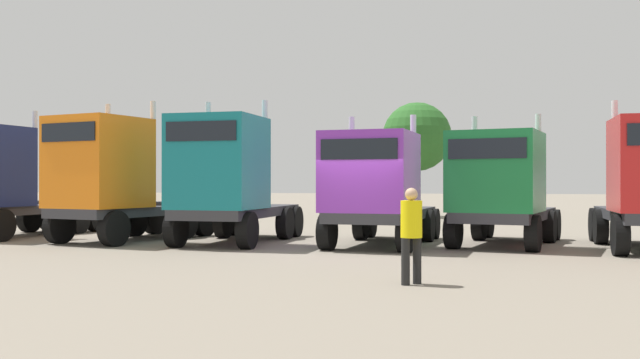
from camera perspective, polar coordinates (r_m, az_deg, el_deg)
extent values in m
plane|color=gray|center=(18.97, 3.06, -5.96)|extent=(200.00, 200.00, 0.00)
cube|color=#333338|center=(27.12, -22.71, -2.21)|extent=(2.83, 6.28, 0.30)
cylinder|color=silver|center=(26.02, -22.06, 1.61)|extent=(0.20, 0.20, 3.24)
cylinder|color=#333338|center=(28.12, -20.89, -1.71)|extent=(1.21, 1.21, 0.12)
cylinder|color=black|center=(24.67, -24.44, -3.39)|extent=(0.46, 1.08, 1.05)
cylinder|color=black|center=(27.53, -19.00, -3.07)|extent=(0.46, 1.08, 1.05)
cylinder|color=black|center=(28.94, -22.43, -2.92)|extent=(0.46, 1.08, 1.05)
cylinder|color=black|center=(28.40, -17.63, -2.98)|extent=(0.46, 1.08, 1.05)
cylinder|color=black|center=(29.77, -21.03, -2.85)|extent=(0.46, 1.08, 1.05)
cube|color=#333338|center=(23.96, -14.77, -2.46)|extent=(3.47, 6.04, 0.30)
cube|color=orange|center=(22.76, -17.43, 1.31)|extent=(2.91, 2.96, 2.78)
cube|color=black|center=(21.92, -19.72, 3.64)|extent=(2.05, 0.53, 0.55)
cylinder|color=silver|center=(23.17, -13.36, 2.02)|extent=(0.22, 0.22, 3.38)
cylinder|color=silver|center=(24.43, -16.78, 1.91)|extent=(0.22, 0.22, 3.38)
cylinder|color=#333338|center=(24.90, -12.87, -1.89)|extent=(1.33, 1.33, 0.12)
cylinder|color=black|center=(21.65, -16.33, -3.83)|extent=(0.59, 1.11, 1.06)
cylinder|color=black|center=(23.20, -20.32, -3.58)|extent=(0.59, 1.11, 1.06)
cylinder|color=black|center=(24.24, -10.87, -3.45)|extent=(0.59, 1.11, 1.06)
cylinder|color=black|center=(25.63, -14.78, -3.27)|extent=(0.59, 1.11, 1.06)
cylinder|color=black|center=(25.12, -9.34, -3.34)|extent=(0.59, 1.11, 1.06)
cylinder|color=black|center=(26.47, -13.21, -3.17)|extent=(0.59, 1.11, 1.06)
cube|color=#333338|center=(22.55, -6.54, -2.60)|extent=(2.35, 5.96, 0.30)
cube|color=#14727A|center=(20.96, -8.20, 1.37)|extent=(2.46, 2.57, 2.73)
cube|color=black|center=(19.84, -9.63, 3.89)|extent=(2.10, 0.09, 0.55)
cylinder|color=silver|center=(21.95, -4.49, 2.08)|extent=(0.18, 0.18, 3.33)
cylinder|color=silver|center=(22.64, -9.05, 2.01)|extent=(0.18, 0.18, 3.33)
cylinder|color=#333338|center=(23.76, -5.41, -1.97)|extent=(1.13, 1.13, 0.12)
cylinder|color=black|center=(20.08, -5.91, -4.12)|extent=(0.38, 1.07, 1.06)
cylinder|color=black|center=(20.95, -11.58, -3.95)|extent=(0.38, 1.07, 1.06)
cylinder|color=black|center=(23.49, -2.84, -3.55)|extent=(0.38, 1.07, 1.06)
cylinder|color=black|center=(24.23, -7.82, -3.45)|extent=(0.38, 1.07, 1.06)
cylinder|color=black|center=(24.54, -2.07, -3.41)|extent=(0.38, 1.07, 1.06)
cylinder|color=black|center=(25.25, -6.87, -3.32)|extent=(0.38, 1.07, 1.06)
cube|color=#333338|center=(21.61, 5.21, -2.82)|extent=(2.72, 6.18, 0.30)
cube|color=purple|center=(19.92, 4.11, 0.61)|extent=(2.62, 2.78, 2.23)
cube|color=black|center=(18.67, 3.14, 2.48)|extent=(2.10, 0.22, 0.55)
cylinder|color=silver|center=(21.13, 7.55, 1.37)|extent=(0.20, 0.20, 2.83)
cylinder|color=silver|center=(21.56, 2.58, 1.34)|extent=(0.20, 0.20, 2.83)
cylinder|color=#333338|center=(22.89, 5.94, -2.15)|extent=(1.19, 1.19, 0.12)
cylinder|color=black|center=(19.16, 6.89, -4.37)|extent=(0.44, 1.04, 1.02)
cylinder|color=black|center=(19.70, 0.58, -4.26)|extent=(0.44, 1.04, 1.02)
cylinder|color=black|center=(22.80, 8.70, -3.71)|extent=(0.44, 1.04, 1.02)
cylinder|color=black|center=(23.26, 3.33, -3.64)|extent=(0.44, 1.04, 1.02)
cylinder|color=black|center=(23.88, 9.13, -3.55)|extent=(0.44, 1.04, 1.02)
cylinder|color=black|center=(24.32, 3.99, -3.49)|extent=(0.44, 1.04, 1.02)
cube|color=#333338|center=(22.22, 14.85, -2.77)|extent=(3.35, 5.95, 0.30)
cube|color=#197238|center=(20.70, 14.07, 0.61)|extent=(2.89, 2.99, 2.27)
cube|color=black|center=(19.45, 13.32, 2.46)|extent=(2.06, 0.49, 0.55)
cylinder|color=silver|center=(21.94, 17.23, 1.35)|extent=(0.21, 0.21, 2.87)
cylinder|color=silver|center=(22.29, 12.38, 1.32)|extent=(0.21, 0.21, 2.87)
cylinder|color=#333338|center=(23.43, 15.40, -2.12)|extent=(1.31, 1.31, 0.12)
cylinder|color=black|center=(19.99, 16.85, -4.21)|extent=(0.56, 1.06, 1.01)
cylinder|color=black|center=(20.43, 10.72, -4.12)|extent=(0.56, 1.06, 1.01)
cylinder|color=black|center=(23.27, 18.06, -3.64)|extent=(0.56, 1.06, 1.01)
cylinder|color=black|center=(23.65, 12.75, -3.59)|extent=(0.56, 1.06, 1.01)
cylinder|color=black|center=(24.36, 18.39, -3.49)|extent=(0.56, 1.06, 1.01)
cylinder|color=black|center=(24.72, 13.31, -3.44)|extent=(0.56, 1.06, 1.01)
cylinder|color=silver|center=(21.52, 22.73, 1.83)|extent=(0.18, 0.18, 3.08)
cylinder|color=#333338|center=(23.33, 24.44, -1.96)|extent=(1.12, 1.12, 0.12)
cylinder|color=black|center=(19.69, 23.11, -4.17)|extent=(0.37, 1.08, 1.07)
cylinder|color=black|center=(23.24, 21.74, -3.56)|extent=(0.37, 1.08, 1.07)
cylinder|color=black|center=(24.32, 21.40, -3.41)|extent=(0.37, 1.08, 1.07)
cylinder|color=black|center=(13.14, 6.93, -6.60)|extent=(0.23, 0.23, 0.87)
cylinder|color=black|center=(13.32, 7.86, -6.52)|extent=(0.23, 0.23, 0.87)
cylinder|color=yellow|center=(13.17, 7.40, -3.19)|extent=(0.57, 0.57, 0.69)
sphere|color=tan|center=(13.15, 7.40, -1.19)|extent=(0.24, 0.24, 0.24)
cylinder|color=#4C3823|center=(39.56, -10.41, -1.26)|extent=(0.36, 0.36, 2.36)
sphere|color=#286023|center=(39.59, -10.41, 2.14)|extent=(2.92, 2.92, 2.92)
cylinder|color=#4C3823|center=(38.93, 7.84, -0.89)|extent=(0.36, 0.36, 2.88)
sphere|color=#286023|center=(39.00, 7.84, 3.45)|extent=(3.77, 3.77, 3.77)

